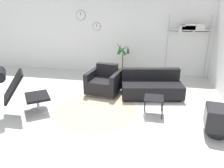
% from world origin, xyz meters
% --- Properties ---
extents(ground_plane, '(12.00, 12.00, 0.00)m').
position_xyz_m(ground_plane, '(0.00, 0.00, 0.00)').
color(ground_plane, silver).
extents(wall_back, '(12.00, 0.09, 2.80)m').
position_xyz_m(wall_back, '(-0.00, 3.15, 1.40)').
color(wall_back, white).
rests_on(wall_back, ground_plane).
extents(round_rug, '(2.01, 2.01, 0.01)m').
position_xyz_m(round_rug, '(-0.03, -0.02, 0.00)').
color(round_rug, tan).
rests_on(round_rug, ground_plane).
extents(lounge_chair, '(1.18, 1.08, 1.11)m').
position_xyz_m(lounge_chair, '(-1.67, -0.52, 0.68)').
color(lounge_chair, '#BCBCC1').
rests_on(lounge_chair, ground_plane).
extents(armchair_red, '(0.95, 0.91, 0.79)m').
position_xyz_m(armchair_red, '(-0.10, 1.10, 0.30)').
color(armchair_red, silver).
rests_on(armchair_red, ground_plane).
extents(couch_low, '(1.72, 1.09, 0.71)m').
position_xyz_m(couch_low, '(1.22, 1.14, 0.26)').
color(couch_low, black).
rests_on(couch_low, ground_plane).
extents(side_table, '(0.43, 0.43, 0.42)m').
position_xyz_m(side_table, '(1.29, 0.05, 0.37)').
color(side_table, black).
rests_on(side_table, ground_plane).
extents(crt_television, '(0.54, 0.59, 0.58)m').
position_xyz_m(crt_television, '(2.50, -0.58, 0.33)').
color(crt_television, black).
rests_on(crt_television, ground_plane).
extents(potted_plant, '(0.47, 0.46, 1.20)m').
position_xyz_m(potted_plant, '(0.20, 2.66, 0.48)').
color(potted_plant, brown).
rests_on(potted_plant, ground_plane).
extents(shelf_unit, '(1.35, 0.28, 2.06)m').
position_xyz_m(shelf_unit, '(2.30, 2.89, 1.62)').
color(shelf_unit, '#BCBCC1').
rests_on(shelf_unit, ground_plane).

